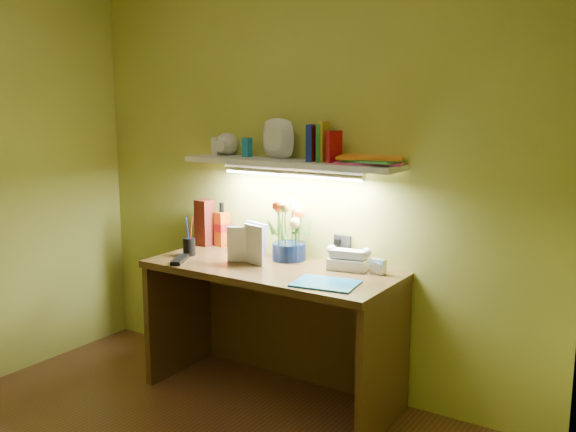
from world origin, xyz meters
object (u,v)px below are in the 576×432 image
object	(u,v)px
flower_bouquet	(289,230)
telephone	(349,258)
desk	(272,332)
desk_clock	(378,266)
whisky_bottle	(222,224)

from	to	relation	value
flower_bouquet	telephone	world-z (taller)	flower_bouquet
flower_bouquet	telephone	distance (m)	0.39
desk	flower_bouquet	distance (m)	0.57
flower_bouquet	desk_clock	world-z (taller)	flower_bouquet
telephone	flower_bouquet	bearing A→B (deg)	169.07
desk	desk_clock	size ratio (longest dim) A/B	17.65
desk	telephone	distance (m)	0.60
flower_bouquet	desk_clock	bearing A→B (deg)	-0.53
whisky_bottle	flower_bouquet	bearing A→B (deg)	-7.36
desk_clock	whisky_bottle	world-z (taller)	whisky_bottle
flower_bouquet	whisky_bottle	xyz separation A→B (m)	(-0.54, 0.07, -0.03)
desk	flower_bouquet	world-z (taller)	flower_bouquet
telephone	desk_clock	bearing A→B (deg)	-14.34
desk	flower_bouquet	xyz separation A→B (m)	(-0.01, 0.18, 0.54)
telephone	desk	bearing A→B (deg)	-164.82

